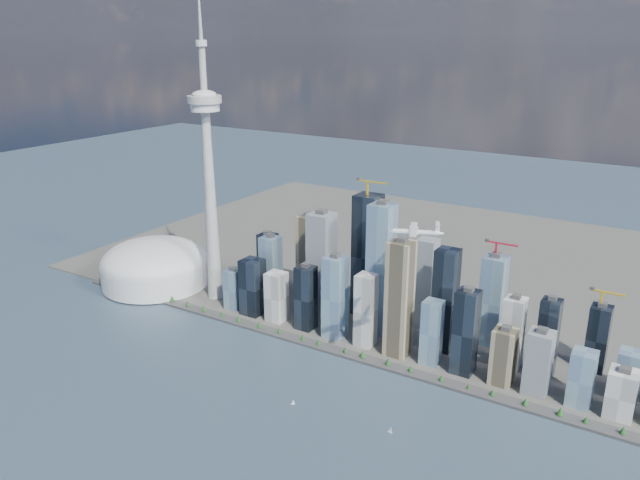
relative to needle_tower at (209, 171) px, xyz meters
The scene contains 10 objects.
ground 491.65m from the needle_tower, 45.94° to the right, with size 4000.00×4000.00×0.00m, color #303E55.
seawall 385.07m from the needle_tower, 11.31° to the right, with size 1100.00×22.00×4.00m, color #383838.
land 544.99m from the needle_tower, 52.43° to the left, with size 1400.00×900.00×3.00m, color #4C4C47.
shoreline_trees 380.99m from the needle_tower, 11.31° to the right, with size 960.53×7.20×8.80m.
skyscraper_cluster 396.14m from the needle_tower, ahead, with size 736.00×142.00×233.40m.
needle_tower is the anchor object (origin of this frame).
dome_stadium 241.40m from the needle_tower, behind, with size 200.00×200.00×86.00m.
airplane 461.60m from the needle_tower, 17.48° to the right, with size 61.51×55.13×15.60m.
sailboat_west 441.51m from the needle_tower, 34.04° to the right, with size 5.84×2.96×8.14m.
sailboat_east 539.62m from the needle_tower, 24.02° to the right, with size 6.57×2.36×9.08m.
Camera 1 is at (407.93, -478.07, 458.31)m, focal length 35.00 mm.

